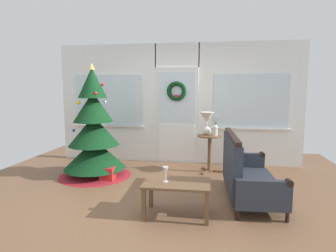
{
  "coord_description": "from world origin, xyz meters",
  "views": [
    {
      "loc": [
        0.79,
        -4.05,
        1.62
      ],
      "look_at": [
        0.05,
        0.55,
        1.0
      ],
      "focal_mm": 30.79,
      "sensor_mm": 36.0,
      "label": 1
    }
  ],
  "objects_px": {
    "christmas_tree": "(94,136)",
    "wine_glass": "(166,171)",
    "table_lamp": "(207,120)",
    "gift_box": "(108,174)",
    "side_table": "(210,146)",
    "flower_vase": "(215,130)",
    "settee_sofa": "(244,174)",
    "coffee_table": "(177,187)"
  },
  "relations": [
    {
      "from": "table_lamp",
      "to": "gift_box",
      "type": "distance_m",
      "value": 2.09
    },
    {
      "from": "flower_vase",
      "to": "wine_glass",
      "type": "xyz_separation_m",
      "value": [
        -0.62,
        -1.95,
        -0.26
      ]
    },
    {
      "from": "wine_glass",
      "to": "gift_box",
      "type": "distance_m",
      "value": 1.78
    },
    {
      "from": "coffee_table",
      "to": "gift_box",
      "type": "xyz_separation_m",
      "value": [
        -1.38,
        1.19,
        -0.25
      ]
    },
    {
      "from": "christmas_tree",
      "to": "coffee_table",
      "type": "height_order",
      "value": "christmas_tree"
    },
    {
      "from": "flower_vase",
      "to": "gift_box",
      "type": "distance_m",
      "value": 2.13
    },
    {
      "from": "wine_glass",
      "to": "christmas_tree",
      "type": "bearing_deg",
      "value": 137.58
    },
    {
      "from": "settee_sofa",
      "to": "gift_box",
      "type": "relative_size",
      "value": 6.65
    },
    {
      "from": "side_table",
      "to": "table_lamp",
      "type": "xyz_separation_m",
      "value": [
        -0.06,
        0.04,
        0.49
      ]
    },
    {
      "from": "settee_sofa",
      "to": "table_lamp",
      "type": "relative_size",
      "value": 3.61
    },
    {
      "from": "settee_sofa",
      "to": "wine_glass",
      "type": "relative_size",
      "value": 8.15
    },
    {
      "from": "table_lamp",
      "to": "wine_glass",
      "type": "relative_size",
      "value": 2.26
    },
    {
      "from": "christmas_tree",
      "to": "wine_glass",
      "type": "bearing_deg",
      "value": -42.42
    },
    {
      "from": "coffee_table",
      "to": "flower_vase",
      "type": "bearing_deg",
      "value": 76.22
    },
    {
      "from": "side_table",
      "to": "wine_glass",
      "type": "distance_m",
      "value": 2.08
    },
    {
      "from": "side_table",
      "to": "table_lamp",
      "type": "height_order",
      "value": "table_lamp"
    },
    {
      "from": "settee_sofa",
      "to": "side_table",
      "type": "height_order",
      "value": "settee_sofa"
    },
    {
      "from": "christmas_tree",
      "to": "table_lamp",
      "type": "bearing_deg",
      "value": 16.9
    },
    {
      "from": "flower_vase",
      "to": "table_lamp",
      "type": "bearing_deg",
      "value": 147.99
    },
    {
      "from": "wine_glass",
      "to": "gift_box",
      "type": "bearing_deg",
      "value": 135.95
    },
    {
      "from": "gift_box",
      "to": "settee_sofa",
      "type": "bearing_deg",
      "value": -11.68
    },
    {
      "from": "christmas_tree",
      "to": "wine_glass",
      "type": "distance_m",
      "value": 2.13
    },
    {
      "from": "table_lamp",
      "to": "side_table",
      "type": "bearing_deg",
      "value": -33.69
    },
    {
      "from": "christmas_tree",
      "to": "settee_sofa",
      "type": "bearing_deg",
      "value": -15.21
    },
    {
      "from": "flower_vase",
      "to": "gift_box",
      "type": "bearing_deg",
      "value": -157.81
    },
    {
      "from": "christmas_tree",
      "to": "side_table",
      "type": "distance_m",
      "value": 2.18
    },
    {
      "from": "christmas_tree",
      "to": "wine_glass",
      "type": "height_order",
      "value": "christmas_tree"
    },
    {
      "from": "side_table",
      "to": "flower_vase",
      "type": "distance_m",
      "value": 0.35
    },
    {
      "from": "settee_sofa",
      "to": "table_lamp",
      "type": "bearing_deg",
      "value": 113.84
    },
    {
      "from": "coffee_table",
      "to": "wine_glass",
      "type": "distance_m",
      "value": 0.25
    },
    {
      "from": "settee_sofa",
      "to": "table_lamp",
      "type": "height_order",
      "value": "table_lamp"
    },
    {
      "from": "flower_vase",
      "to": "coffee_table",
      "type": "xyz_separation_m",
      "value": [
        -0.48,
        -1.94,
        -0.46
      ]
    },
    {
      "from": "gift_box",
      "to": "flower_vase",
      "type": "bearing_deg",
      "value": 22.19
    },
    {
      "from": "side_table",
      "to": "coffee_table",
      "type": "height_order",
      "value": "side_table"
    },
    {
      "from": "christmas_tree",
      "to": "flower_vase",
      "type": "distance_m",
      "value": 2.25
    },
    {
      "from": "settee_sofa",
      "to": "wine_glass",
      "type": "bearing_deg",
      "value": -145.28
    },
    {
      "from": "flower_vase",
      "to": "christmas_tree",
      "type": "bearing_deg",
      "value": -166.72
    },
    {
      "from": "wine_glass",
      "to": "settee_sofa",
      "type": "bearing_deg",
      "value": 34.72
    },
    {
      "from": "wine_glass",
      "to": "gift_box",
      "type": "height_order",
      "value": "wine_glass"
    },
    {
      "from": "side_table",
      "to": "gift_box",
      "type": "bearing_deg",
      "value": -155.05
    },
    {
      "from": "christmas_tree",
      "to": "flower_vase",
      "type": "height_order",
      "value": "christmas_tree"
    },
    {
      "from": "settee_sofa",
      "to": "side_table",
      "type": "relative_size",
      "value": 2.21
    }
  ]
}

